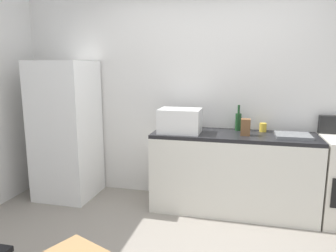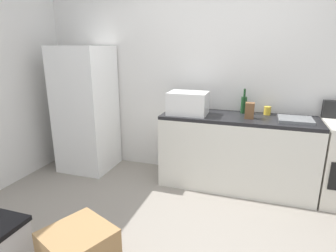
% 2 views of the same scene
% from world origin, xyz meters
% --- Properties ---
extents(wall_back, '(5.00, 0.10, 2.60)m').
position_xyz_m(wall_back, '(0.00, 1.55, 1.30)').
color(wall_back, silver).
rests_on(wall_back, ground_plane).
extents(kitchen_counter, '(1.80, 0.60, 0.90)m').
position_xyz_m(kitchen_counter, '(0.30, 1.20, 0.45)').
color(kitchen_counter, silver).
rests_on(kitchen_counter, ground_plane).
extents(refrigerator, '(0.68, 0.66, 1.70)m').
position_xyz_m(refrigerator, '(-1.75, 1.15, 0.85)').
color(refrigerator, white).
rests_on(refrigerator, ground_plane).
extents(microwave, '(0.46, 0.34, 0.27)m').
position_xyz_m(microwave, '(-0.29, 1.12, 1.04)').
color(microwave, white).
rests_on(microwave, kitchen_counter).
extents(sink_basin, '(0.36, 0.32, 0.03)m').
position_xyz_m(sink_basin, '(0.92, 1.18, 0.92)').
color(sink_basin, slate).
rests_on(sink_basin, kitchen_counter).
extents(wine_bottle, '(0.07, 0.07, 0.30)m').
position_xyz_m(wine_bottle, '(0.34, 1.39, 1.01)').
color(wine_bottle, '#193F1E').
rests_on(wine_bottle, kitchen_counter).
extents(coffee_mug, '(0.08, 0.08, 0.10)m').
position_xyz_m(coffee_mug, '(0.62, 1.39, 0.95)').
color(coffee_mug, gold).
rests_on(coffee_mug, kitchen_counter).
extents(knife_block, '(0.10, 0.10, 0.18)m').
position_xyz_m(knife_block, '(0.42, 1.14, 0.99)').
color(knife_block, brown).
rests_on(knife_block, kitchen_counter).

